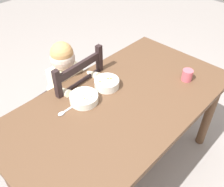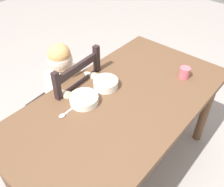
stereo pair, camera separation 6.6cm
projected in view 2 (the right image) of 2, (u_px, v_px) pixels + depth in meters
ground_plane at (119, 167)px, 2.04m from camera, size 8.00×8.00×0.00m
dining_table at (121, 112)px, 1.64m from camera, size 1.54×0.83×0.73m
dining_chair at (69, 104)px, 1.94m from camera, size 0.45×0.45×0.93m
child_figure at (66, 86)px, 1.82m from camera, size 0.32×0.31×0.97m
bowl_of_peas at (84, 99)px, 1.54m from camera, size 0.18×0.18×0.05m
bowl_of_carrots at (106, 83)px, 1.66m from camera, size 0.16×0.16×0.06m
spoon at (65, 114)px, 1.48m from camera, size 0.14×0.03×0.01m
drinking_cup at (185, 73)px, 1.73m from camera, size 0.07×0.07×0.08m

